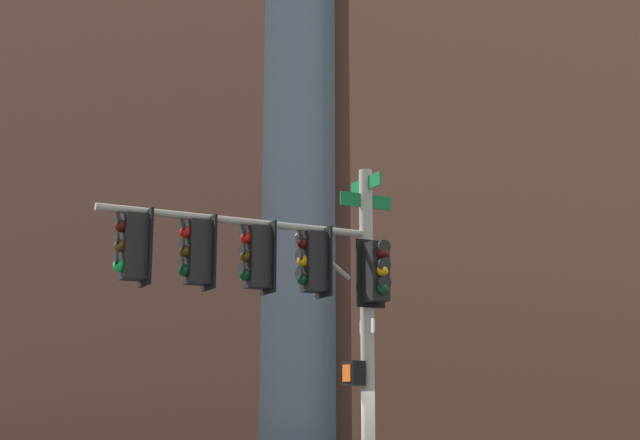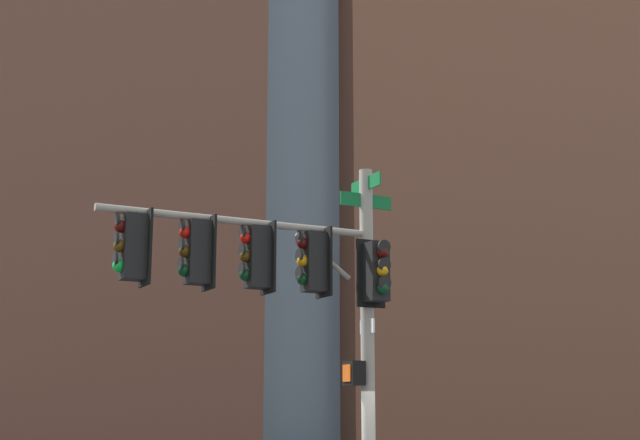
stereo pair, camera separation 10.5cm
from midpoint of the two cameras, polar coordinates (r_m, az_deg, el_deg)
signal_pole_assembly at (r=14.46m, az=-1.65°, el=-4.12°), size 1.55×5.09×6.31m
building_brick_midblock at (r=53.77m, az=8.41°, el=6.92°), size 18.17×17.85×39.09m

